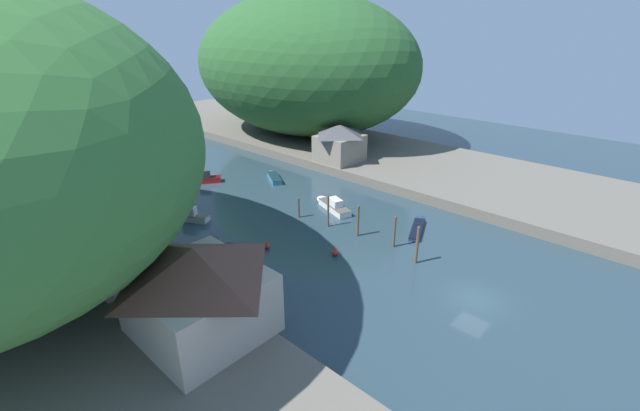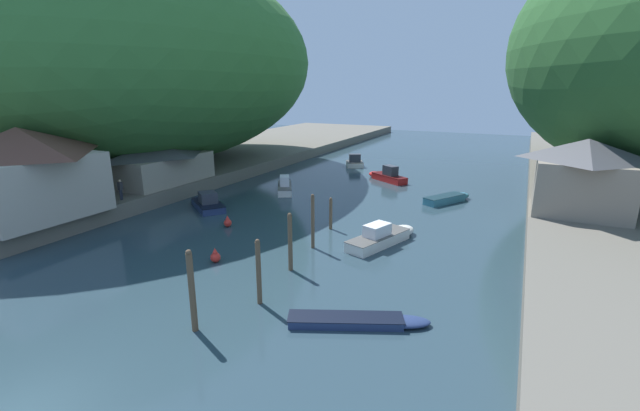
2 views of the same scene
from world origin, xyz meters
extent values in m
plane|color=#283D47|center=(0.00, 30.00, 0.00)|extent=(130.00, 130.00, 0.00)
cube|color=#666056|center=(-25.45, 30.00, 0.64)|extent=(22.00, 120.00, 1.29)
ellipsoid|color=#387033|center=(-26.55, 31.00, 12.96)|extent=(34.54, 48.35, 23.36)
cube|color=#B2A899|center=(-17.60, 11.44, 3.44)|extent=(7.59, 8.08, 4.30)
pyramid|color=brown|center=(-17.60, 11.44, 6.57)|extent=(8.20, 8.72, 1.97)
cube|color=gray|center=(-17.82, 23.71, 2.57)|extent=(5.91, 9.25, 2.57)
pyramid|color=#4C4C51|center=(-17.82, 23.71, 4.51)|extent=(6.39, 9.99, 1.32)
cube|color=gray|center=(17.69, 29.30, 3.21)|extent=(6.11, 5.59, 3.84)
pyramid|color=#4C4C51|center=(17.69, 29.30, 5.90)|extent=(6.60, 6.04, 1.54)
cube|color=silver|center=(-7.51, 29.97, 0.34)|extent=(3.46, 4.62, 0.67)
ellipsoid|color=silver|center=(-8.69, 31.96, 0.34)|extent=(2.23, 2.61, 0.67)
cube|color=#504E4A|center=(-7.51, 29.97, 0.69)|extent=(3.52, 4.72, 0.03)
cube|color=silver|center=(-7.44, 29.85, 1.16)|extent=(1.60, 1.85, 0.97)
cube|color=silver|center=(-6.20, 45.86, 0.31)|extent=(3.00, 3.21, 0.61)
ellipsoid|color=silver|center=(-6.77, 47.01, 0.31)|extent=(2.35, 2.02, 0.61)
cube|color=#504E4A|center=(-6.20, 45.86, 0.63)|extent=(3.06, 3.28, 0.03)
cube|color=#333842|center=(-6.17, 45.79, 1.14)|extent=(1.71, 1.45, 1.06)
cube|color=silver|center=(5.62, 19.77, 0.35)|extent=(3.13, 5.32, 0.69)
ellipsoid|color=silver|center=(6.44, 22.17, 0.35)|extent=(2.23, 2.89, 0.69)
cube|color=#504E4A|center=(5.62, 19.77, 0.71)|extent=(3.19, 5.43, 0.03)
cube|color=silver|center=(5.56, 19.62, 1.10)|extent=(1.61, 2.04, 0.81)
cube|color=navy|center=(7.40, 9.75, 0.18)|extent=(5.04, 3.03, 0.36)
ellipsoid|color=navy|center=(9.69, 10.76, 0.18)|extent=(2.72, 1.97, 0.36)
cube|color=black|center=(7.40, 9.75, 0.38)|extent=(5.15, 3.09, 0.03)
cube|color=red|center=(0.50, 39.18, 0.34)|extent=(4.58, 3.72, 0.68)
ellipsoid|color=red|center=(-1.40, 40.45, 0.34)|extent=(2.64, 2.39, 0.68)
cube|color=#450A0A|center=(0.50, 39.18, 0.70)|extent=(4.67, 3.79, 0.03)
cube|color=#333842|center=(0.62, 39.10, 1.23)|extent=(1.88, 1.71, 1.09)
cube|color=teal|center=(7.65, 32.62, 0.32)|extent=(3.26, 4.31, 0.64)
ellipsoid|color=teal|center=(8.73, 34.45, 0.32)|extent=(2.13, 2.45, 0.64)
cube|color=#132A33|center=(7.65, 32.62, 0.65)|extent=(3.33, 4.39, 0.03)
cube|color=navy|center=(-10.38, 21.80, 0.28)|extent=(4.70, 4.18, 0.55)
ellipsoid|color=navy|center=(-12.16, 23.12, 0.28)|extent=(2.87, 2.79, 0.55)
cube|color=black|center=(-10.38, 21.80, 0.57)|extent=(4.80, 4.27, 0.03)
cube|color=#333842|center=(-10.27, 21.72, 1.02)|extent=(2.05, 2.01, 0.95)
cylinder|color=brown|center=(1.69, 6.48, 1.79)|extent=(0.27, 0.27, 3.58)
sphere|color=brown|center=(1.69, 6.48, 3.63)|extent=(0.25, 0.25, 0.25)
cylinder|color=brown|center=(2.89, 9.71, 1.59)|extent=(0.24, 0.24, 3.17)
sphere|color=brown|center=(2.89, 9.71, 3.22)|extent=(0.22, 0.22, 0.22)
cylinder|color=brown|center=(2.33, 13.77, 1.64)|extent=(0.26, 0.26, 3.28)
sphere|color=brown|center=(2.33, 13.77, 3.33)|extent=(0.23, 0.23, 0.23)
cylinder|color=brown|center=(1.90, 17.47, 1.75)|extent=(0.23, 0.23, 3.49)
sphere|color=brown|center=(1.90, 17.47, 3.54)|extent=(0.21, 0.21, 0.21)
cylinder|color=brown|center=(1.38, 21.45, 1.13)|extent=(0.23, 0.23, 2.26)
sphere|color=brown|center=(1.38, 21.45, 2.31)|extent=(0.21, 0.21, 0.21)
sphere|color=red|center=(-2.32, 12.81, 0.30)|extent=(0.61, 0.61, 0.61)
cone|color=red|center=(-2.32, 12.81, 0.76)|extent=(0.30, 0.30, 0.30)
sphere|color=red|center=(-5.83, 18.58, 0.29)|extent=(0.58, 0.58, 0.58)
cone|color=red|center=(-5.83, 18.58, 0.73)|extent=(0.29, 0.29, 0.29)
cylinder|color=#282D3D|center=(-15.39, 19.23, 1.71)|extent=(0.13, 0.13, 0.85)
cylinder|color=#282D3D|center=(-15.43, 19.40, 1.71)|extent=(0.13, 0.13, 0.85)
cube|color=gold|center=(-15.41, 19.32, 2.45)|extent=(0.29, 0.42, 0.62)
sphere|color=tan|center=(-15.41, 19.32, 2.87)|extent=(0.22, 0.22, 0.22)
cylinder|color=#282D3D|center=(-15.39, 17.20, 1.71)|extent=(0.13, 0.13, 0.85)
cylinder|color=#282D3D|center=(-15.43, 17.38, 1.71)|extent=(0.13, 0.13, 0.85)
cube|color=#2D2D33|center=(-15.41, 17.29, 2.45)|extent=(0.31, 0.42, 0.62)
sphere|color=beige|center=(-15.41, 17.29, 2.87)|extent=(0.22, 0.22, 0.22)
camera|label=1|loc=(-29.30, -10.15, 20.53)|focal=24.00mm
camera|label=2|loc=(13.70, -5.97, 10.26)|focal=24.00mm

